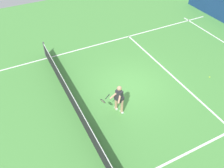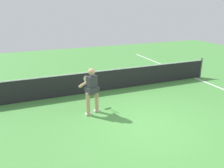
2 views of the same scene
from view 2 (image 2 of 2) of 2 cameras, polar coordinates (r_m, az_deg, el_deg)
ground_plane at (r=7.16m, az=8.53°, el=-9.98°), size 27.02×27.02×0.00m
court_net at (r=9.67m, az=-1.06°, el=0.99°), size 9.88×0.08×0.97m
tennis_player at (r=7.51m, az=-5.00°, el=-1.28°), size 0.67×1.11×1.55m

